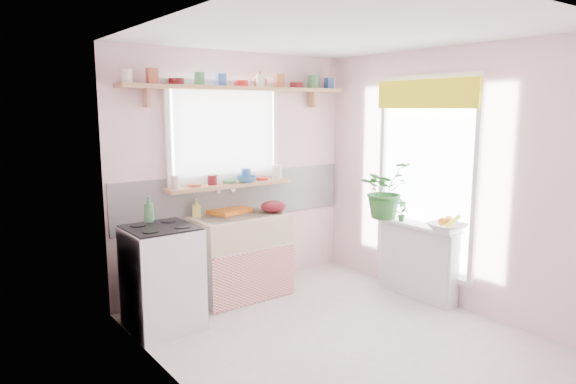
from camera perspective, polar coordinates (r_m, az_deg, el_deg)
room at (r=5.26m, az=4.59°, el=3.24°), size 3.20×3.20×3.20m
sink_unit at (r=5.31m, az=-5.32°, el=-7.04°), size 0.95×0.65×1.11m
cooker at (r=4.69m, az=-13.81°, el=-9.18°), size 0.58×0.58×0.93m
radiator_ledge at (r=5.45m, az=14.18°, el=-7.23°), size 0.22×0.95×0.78m
windowsill at (r=5.32m, az=-6.48°, el=0.77°), size 1.40×0.22×0.04m
pine_shelf at (r=5.33m, az=-5.21°, el=11.38°), size 2.52×0.24×0.04m
shelf_crockery at (r=5.33m, az=-5.22°, el=12.19°), size 2.47×0.11×0.12m
sill_crockery at (r=5.30m, az=-6.66°, el=1.56°), size 1.35×0.11×0.12m
dish_tray at (r=5.38m, az=-6.55°, el=-2.04°), size 0.48×0.40×0.04m
colander at (r=5.35m, az=-1.65°, el=-1.62°), size 0.34×0.34×0.12m
jade_plant at (r=5.49m, az=10.69°, el=0.26°), size 0.60×0.53×0.60m
fruit_bowl at (r=5.05m, az=17.26°, el=-3.80°), size 0.36×0.36×0.08m
herb_pot at (r=5.37m, az=12.50°, el=-1.98°), size 0.14×0.11×0.24m
soap_bottle_sink at (r=5.19m, az=-10.13°, el=-1.75°), size 0.11×0.11×0.18m
sill_cup at (r=5.49m, az=-4.49°, el=1.77°), size 0.14×0.14×0.09m
sill_bowl at (r=5.35m, az=-4.58°, el=1.42°), size 0.25×0.25×0.07m
shelf_vase at (r=5.53m, az=-3.15°, el=12.39°), size 0.20×0.20×0.16m
cooker_bottle at (r=4.74m, az=-15.20°, el=-1.85°), size 0.11×0.12×0.24m
fruit at (r=5.04m, az=17.28°, el=-3.08°), size 0.20×0.14×0.10m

